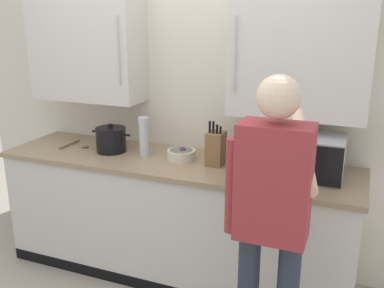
# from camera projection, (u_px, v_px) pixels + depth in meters

# --- Properties ---
(back_wall_tiled) EXTENTS (3.92, 0.44, 2.68)m
(back_wall_tiled) POSITION_uv_depth(u_px,v_px,m) (192.00, 79.00, 3.24)
(back_wall_tiled) COLOR beige
(back_wall_tiled) RESTS_ON ground_plane
(counter_unit) EXTENTS (2.59, 0.68, 0.90)m
(counter_unit) POSITION_uv_depth(u_px,v_px,m) (176.00, 218.00, 3.24)
(counter_unit) COLOR beige
(counter_unit) RESTS_ON ground_plane
(microwave_oven) EXTENTS (0.59, 0.77, 0.27)m
(microwave_oven) POSITION_uv_depth(u_px,v_px,m) (292.00, 154.00, 2.81)
(microwave_oven) COLOR #B7BABF
(microwave_oven) RESTS_ON counter_unit
(knife_block) EXTENTS (0.11, 0.15, 0.31)m
(knife_block) POSITION_uv_depth(u_px,v_px,m) (216.00, 148.00, 2.99)
(knife_block) COLOR brown
(knife_block) RESTS_ON counter_unit
(stock_pot) EXTENTS (0.32, 0.23, 0.21)m
(stock_pot) POSITION_uv_depth(u_px,v_px,m) (111.00, 140.00, 3.28)
(stock_pot) COLOR black
(stock_pot) RESTS_ON counter_unit
(fruit_bowl) EXTENTS (0.20, 0.20, 0.10)m
(fruit_bowl) POSITION_uv_depth(u_px,v_px,m) (181.00, 154.00, 3.11)
(fruit_bowl) COLOR beige
(fruit_bowl) RESTS_ON counter_unit
(wooden_spoon) EXTENTS (0.19, 0.24, 0.02)m
(wooden_spoon) POSITION_uv_depth(u_px,v_px,m) (77.00, 145.00, 3.43)
(wooden_spoon) COLOR brown
(wooden_spoon) RESTS_ON counter_unit
(thermos_flask) EXTENTS (0.08, 0.08, 0.29)m
(thermos_flask) POSITION_uv_depth(u_px,v_px,m) (144.00, 137.00, 3.16)
(thermos_flask) COLOR #B7BABF
(thermos_flask) RESTS_ON counter_unit
(person_figure) EXTENTS (0.44, 0.62, 1.65)m
(person_figure) POSITION_uv_depth(u_px,v_px,m) (272.00, 213.00, 2.09)
(person_figure) COLOR #282D3D
(person_figure) RESTS_ON ground_plane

